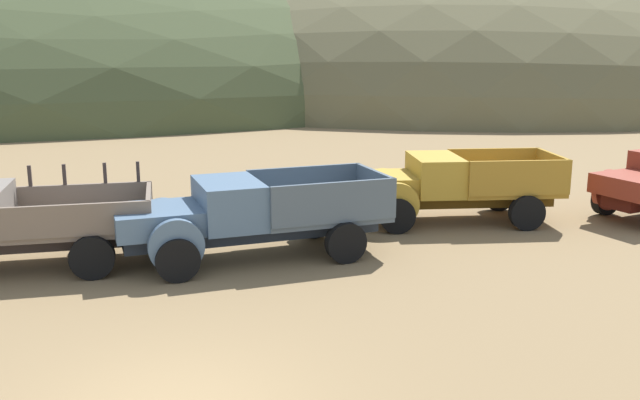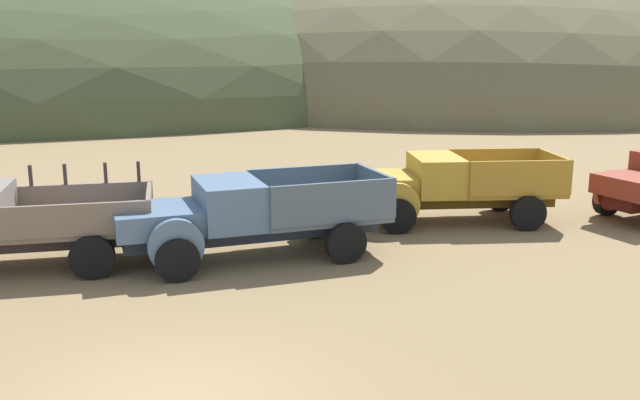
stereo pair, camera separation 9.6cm
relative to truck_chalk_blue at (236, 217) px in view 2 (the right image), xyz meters
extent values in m
ellipsoid|color=#424C2D|center=(-22.47, 61.51, -1.02)|extent=(110.57, 83.15, 28.60)
ellipsoid|color=brown|center=(21.83, 56.49, -1.02)|extent=(70.44, 71.60, 27.52)
ellipsoid|color=#56603D|center=(52.66, 75.40, -1.02)|extent=(92.74, 50.79, 45.91)
cube|color=#3D322D|center=(-5.14, -0.02, -0.36)|extent=(6.21, 1.56, 0.36)
cube|color=#746354|center=(-3.47, 0.12, -0.12)|extent=(3.28, 2.45, 0.12)
cube|color=#746354|center=(-3.56, 1.21, 0.29)|extent=(3.10, 0.37, 0.70)
cube|color=#746354|center=(-3.37, -0.97, 0.29)|extent=(3.10, 0.37, 0.70)
cube|color=#746354|center=(-1.99, 0.25, 0.29)|extent=(0.29, 2.19, 0.70)
cube|color=#3D322D|center=(-2.32, 1.32, 0.89)|extent=(0.09, 0.09, 0.50)
cube|color=#3D322D|center=(-3.10, 1.25, 0.89)|extent=(0.09, 0.09, 0.50)
cube|color=#3D322D|center=(-4.03, 1.17, 0.89)|extent=(0.09, 0.09, 0.50)
cube|color=#3D322D|center=(-4.80, 1.11, 0.89)|extent=(0.09, 0.09, 0.50)
cylinder|color=black|center=(-3.31, 1.28, -0.54)|extent=(0.98, 0.36, 0.96)
cylinder|color=black|center=(-3.11, -0.99, -0.54)|extent=(0.98, 0.36, 0.96)
cube|color=#262D39|center=(0.40, 0.09, -0.36)|extent=(6.09, 2.24, 0.36)
cube|color=slate|center=(-1.76, -0.37, 0.09)|extent=(2.23, 2.16, 0.55)
cube|color=#B7B2A8|center=(-2.63, -0.56, 0.07)|extent=(0.34, 1.23, 0.44)
cylinder|color=slate|center=(-1.74, 0.73, -0.26)|extent=(1.21, 0.43, 1.20)
cylinder|color=slate|center=(-1.29, -1.37, -0.26)|extent=(1.21, 0.43, 1.20)
cube|color=slate|center=(-0.15, -0.03, 0.34)|extent=(1.79, 2.32, 1.05)
cube|color=black|center=(-0.77, -0.16, 0.55)|extent=(0.41, 1.73, 0.59)
cube|color=#4D5B67|center=(2.01, 0.43, -0.12)|extent=(3.42, 2.75, 0.12)
cube|color=#4D5B67|center=(1.79, 1.49, 0.41)|extent=(2.99, 0.73, 0.95)
cube|color=#4D5B67|center=(2.24, -0.63, 0.41)|extent=(2.99, 0.73, 0.95)
cube|color=#4D5B67|center=(3.43, 0.73, 0.41)|extent=(0.55, 2.14, 0.95)
cylinder|color=black|center=(-1.75, 0.78, -0.54)|extent=(1.00, 0.47, 0.96)
cylinder|color=black|center=(-1.28, -1.43, -0.54)|extent=(1.00, 0.47, 0.96)
cylinder|color=black|center=(2.02, 1.58, -0.54)|extent=(1.00, 0.47, 0.96)
cylinder|color=black|center=(2.49, -0.62, -0.54)|extent=(1.00, 0.47, 0.96)
cube|color=#593D12|center=(6.15, 2.74, -0.36)|extent=(5.59, 1.28, 0.36)
cube|color=#B28928|center=(4.11, 2.83, 0.09)|extent=(1.84, 1.90, 0.55)
cube|color=#B7B2A8|center=(3.29, 2.87, 0.07)|extent=(0.14, 1.25, 0.44)
cylinder|color=#B28928|center=(4.39, 3.90, -0.26)|extent=(1.21, 0.24, 1.20)
cylinder|color=#B28928|center=(4.29, 1.74, -0.26)|extent=(1.21, 0.24, 1.20)
cube|color=#B28928|center=(5.63, 2.76, 0.34)|extent=(1.38, 2.15, 1.05)
cube|color=black|center=(5.05, 2.79, 0.55)|extent=(0.13, 1.77, 0.59)
cube|color=#A47826|center=(7.67, 2.67, -0.12)|extent=(2.90, 2.31, 0.12)
cube|color=#A47826|center=(7.72, 3.75, 0.41)|extent=(2.81, 0.23, 0.95)
cube|color=#A47826|center=(7.62, 1.58, 0.41)|extent=(2.81, 0.23, 0.95)
cube|color=#A47826|center=(9.01, 2.60, 0.41)|extent=(0.20, 2.18, 0.95)
cylinder|color=black|center=(4.40, 3.95, -0.54)|extent=(0.97, 0.32, 0.96)
cylinder|color=black|center=(4.29, 1.69, -0.54)|extent=(0.97, 0.32, 0.96)
cylinder|color=black|center=(7.96, 3.79, -0.54)|extent=(0.97, 0.32, 0.96)
cylinder|color=black|center=(7.85, 1.52, -0.54)|extent=(0.97, 0.32, 0.96)
cube|color=maroon|center=(11.05, 1.73, 0.09)|extent=(2.20, 2.24, 0.55)
cube|color=#B7B2A8|center=(10.30, 1.47, 0.07)|extent=(0.48, 1.18, 0.44)
cylinder|color=maroon|center=(10.92, 2.80, -0.26)|extent=(1.19, 0.56, 1.20)
cylinder|color=black|center=(10.90, 2.86, -0.54)|extent=(1.00, 0.58, 0.96)
ellipsoid|color=#3D702D|center=(-0.38, 5.09, -0.75)|extent=(0.91, 0.82, 1.00)
ellipsoid|color=#3D702D|center=(-0.53, 5.12, -0.80)|extent=(0.96, 0.87, 0.81)
ellipsoid|color=#3D702D|center=(-0.39, 5.10, -0.75)|extent=(1.14, 1.02, 0.98)
camera|label=1|loc=(-0.22, -15.86, 4.00)|focal=39.16mm
camera|label=2|loc=(-0.12, -15.87, 4.00)|focal=39.16mm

